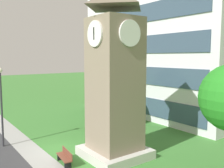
{
  "coord_description": "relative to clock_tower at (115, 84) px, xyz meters",
  "views": [
    {
      "loc": [
        16.37,
        -7.3,
        6.72
      ],
      "look_at": [
        1.67,
        3.45,
        4.74
      ],
      "focal_mm": 39.98,
      "sensor_mm": 36.0,
      "label": 1
    }
  ],
  "objects": [
    {
      "name": "clock_tower",
      "position": [
        0.0,
        0.0,
        0.0
      ],
      "size": [
        3.92,
        3.92,
        11.01
      ],
      "color": "gray",
      "rests_on": "ground"
    },
    {
      "name": "ground_plane",
      "position": [
        -3.34,
        -2.45,
        -4.94
      ],
      "size": [
        160.0,
        160.0,
        0.0
      ],
      "primitive_type": "plane",
      "color": "#3D7A33"
    },
    {
      "name": "kerb_strip",
      "position": [
        -3.34,
        -4.27,
        -4.94
      ],
      "size": [
        120.0,
        1.6,
        0.01
      ],
      "primitive_type": "cube",
      "color": "#9E9E99",
      "rests_on": "ground"
    },
    {
      "name": "office_building",
      "position": [
        -7.71,
        16.13,
        6.26
      ],
      "size": [
        19.92,
        15.4,
        22.4
      ],
      "color": "silver",
      "rests_on": "ground"
    },
    {
      "name": "park_bench",
      "position": [
        -0.9,
        -3.23,
        -4.48
      ],
      "size": [
        1.85,
        0.7,
        0.88
      ],
      "color": "brown",
      "rests_on": "ground"
    },
    {
      "name": "tree_streetside",
      "position": [
        -6.35,
        3.73,
        -1.37
      ],
      "size": [
        3.9,
        3.9,
        5.53
      ],
      "color": "#513823",
      "rests_on": "ground"
    },
    {
      "name": "street_lamp",
      "position": [
        -6.51,
        -5.62,
        -1.28
      ],
      "size": [
        0.36,
        0.36,
        5.92
      ],
      "color": "#333338",
      "rests_on": "ground"
    },
    {
      "name": "tree_by_building",
      "position": [
        -11.71,
        7.77,
        -0.45
      ],
      "size": [
        4.79,
        4.79,
        6.89
      ],
      "color": "#513823",
      "rests_on": "ground"
    }
  ]
}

